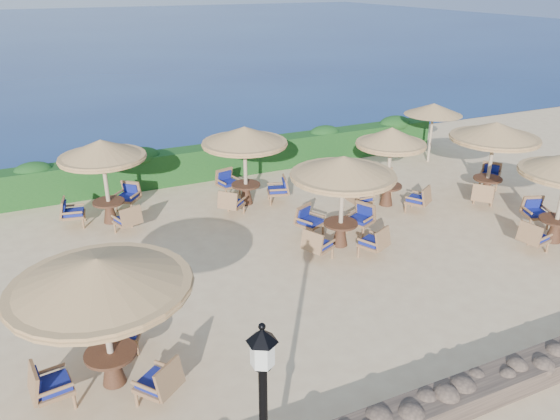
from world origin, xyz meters
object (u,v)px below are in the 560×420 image
object	(u,v)px
extra_parasol	(434,109)
cafe_set_0	(101,292)
cafe_set_6	(494,140)
cafe_set_5	(390,155)
cafe_set_3	(104,165)
cafe_set_4	(245,149)
cafe_set_1	(343,184)

from	to	relation	value
extra_parasol	cafe_set_0	size ratio (longest dim) A/B	0.74
cafe_set_6	cafe_set_5	bearing A→B (deg)	165.89
cafe_set_3	cafe_set_5	bearing A→B (deg)	-16.17
cafe_set_4	cafe_set_5	distance (m)	4.69
extra_parasol	cafe_set_4	bearing A→B (deg)	-173.04
extra_parasol	cafe_set_6	bearing A→B (deg)	-100.93
cafe_set_5	extra_parasol	bearing A→B (deg)	36.00
cafe_set_3	cafe_set_6	world-z (taller)	same
cafe_set_0	cafe_set_3	distance (m)	7.59
cafe_set_6	extra_parasol	bearing A→B (deg)	79.07
cafe_set_0	cafe_set_6	world-z (taller)	same
extra_parasol	cafe_set_3	distance (m)	12.88
cafe_set_3	cafe_set_0	bearing A→B (deg)	-98.69
cafe_set_4	cafe_set_6	xyz separation A→B (m)	(7.71, -2.97, 0.13)
cafe_set_3	cafe_set_4	xyz separation A→B (m)	(4.37, -0.40, 0.05)
cafe_set_4	cafe_set_6	distance (m)	8.27
cafe_set_3	cafe_set_5	size ratio (longest dim) A/B	0.99
cafe_set_0	cafe_set_4	distance (m)	8.99
cafe_set_0	cafe_set_5	xyz separation A→B (m)	(9.71, 5.02, -0.24)
extra_parasol	cafe_set_5	world-z (taller)	cafe_set_5
cafe_set_1	cafe_set_4	world-z (taller)	same
extra_parasol	cafe_set_0	distance (m)	16.20
cafe_set_0	cafe_set_1	xyz separation A→B (m)	(6.79, 3.12, -0.15)
cafe_set_0	cafe_set_5	bearing A→B (deg)	27.31
cafe_set_3	cafe_set_5	xyz separation A→B (m)	(8.57, -2.48, -0.10)
extra_parasol	cafe_set_5	xyz separation A→B (m)	(-4.29, -3.12, -0.41)
extra_parasol	cafe_set_4	xyz separation A→B (m)	(-8.49, -1.04, -0.26)
cafe_set_0	cafe_set_6	distance (m)	13.86
extra_parasol	cafe_set_1	distance (m)	8.79
cafe_set_0	cafe_set_4	size ratio (longest dim) A/B	1.14
extra_parasol	cafe_set_3	xyz separation A→B (m)	(-12.86, -0.63, -0.31)
cafe_set_1	cafe_set_6	xyz separation A→B (m)	(6.44, 1.01, 0.18)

